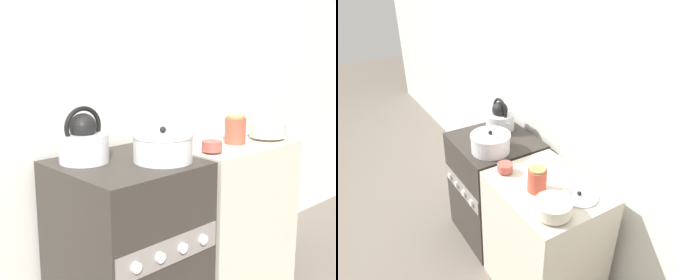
# 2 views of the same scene
# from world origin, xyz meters

# --- Properties ---
(ground_plane) EXTENTS (12.00, 12.00, 0.00)m
(ground_plane) POSITION_xyz_m (0.00, 0.00, 0.00)
(ground_plane) COLOR #70665B
(wall_back) EXTENTS (7.00, 0.06, 2.50)m
(wall_back) POSITION_xyz_m (0.00, 0.62, 1.25)
(wall_back) COLOR silver
(wall_back) RESTS_ON ground_plane
(stove) EXTENTS (0.56, 0.57, 0.83)m
(stove) POSITION_xyz_m (-0.00, 0.27, 0.41)
(stove) COLOR #332D28
(stove) RESTS_ON ground_plane
(counter) EXTENTS (0.64, 0.52, 0.83)m
(counter) POSITION_xyz_m (0.63, 0.26, 0.41)
(counter) COLOR beige
(counter) RESTS_ON ground_plane
(kettle) EXTENTS (0.26, 0.21, 0.24)m
(kettle) POSITION_xyz_m (-0.12, 0.40, 0.92)
(kettle) COLOR silver
(kettle) RESTS_ON stove
(cooking_pot) EXTENTS (0.26, 0.26, 0.15)m
(cooking_pot) POSITION_xyz_m (0.13, 0.18, 0.89)
(cooking_pot) COLOR silver
(cooking_pot) RESTS_ON stove
(enamel_bowl) EXTENTS (0.19, 0.19, 0.08)m
(enamel_bowl) POSITION_xyz_m (0.83, 0.13, 0.88)
(enamel_bowl) COLOR beige
(enamel_bowl) RESTS_ON counter
(small_ceramic_bowl) EXTENTS (0.09, 0.09, 0.06)m
(small_ceramic_bowl) POSITION_xyz_m (0.39, 0.13, 0.86)
(small_ceramic_bowl) COLOR #B75147
(small_ceramic_bowl) RESTS_ON counter
(storage_jar) EXTENTS (0.10, 0.10, 0.14)m
(storage_jar) POSITION_xyz_m (0.62, 0.19, 0.90)
(storage_jar) COLOR #CC4C38
(storage_jar) RESTS_ON counter
(loose_pot_lid) EXTENTS (0.20, 0.20, 0.03)m
(loose_pot_lid) POSITION_xyz_m (0.79, 0.34, 0.83)
(loose_pot_lid) COLOR silver
(loose_pot_lid) RESTS_ON counter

